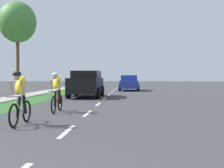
{
  "coord_description": "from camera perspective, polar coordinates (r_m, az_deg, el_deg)",
  "views": [
    {
      "loc": [
        1.65,
        -2.29,
        1.44
      ],
      "look_at": [
        0.17,
        21.54,
        0.8
      ],
      "focal_mm": 47.97,
      "sensor_mm": 36.0,
      "label": 1
    }
  ],
  "objects": [
    {
      "name": "lane_markings_center",
      "position": [
        26.38,
        -0.03,
        -1.59
      ],
      "size": [
        0.12,
        54.07,
        0.01
      ],
      "color": "white",
      "rests_on": "ground_plane"
    },
    {
      "name": "grass_verge",
      "position": [
        23.1,
        -11.18,
        -2.07
      ],
      "size": [
        1.96,
        70.0,
        0.01
      ],
      "primitive_type": "cube",
      "color": "#2D6026",
      "rests_on": "ground_plane"
    },
    {
      "name": "cyclist_trailing",
      "position": [
        12.1,
        -10.51,
        -1.47
      ],
      "size": [
        0.42,
        1.72,
        1.58
      ],
      "color": "black",
      "rests_on": "ground_plane"
    },
    {
      "name": "ground_plane",
      "position": [
        22.4,
        -0.67,
        -2.16
      ],
      "size": [
        120.0,
        120.0,
        0.0
      ],
      "primitive_type": "plane",
      "color": "#38383A"
    },
    {
      "name": "sidewalk_concrete",
      "position": [
        23.61,
        -15.33,
        -2.01
      ],
      "size": [
        1.57,
        70.0,
        0.1
      ],
      "primitive_type": "cube",
      "color": "#9E998E",
      "rests_on": "ground_plane"
    },
    {
      "name": "cyclist_lead",
      "position": [
        9.17,
        -17.12,
        -2.46
      ],
      "size": [
        0.42,
        1.72,
        1.58
      ],
      "color": "black",
      "rests_on": "ground_plane"
    },
    {
      "name": "street_tree_near",
      "position": [
        23.69,
        -17.57,
        11.12
      ],
      "size": [
        2.76,
        2.76,
        6.97
      ],
      "color": "brown",
      "rests_on": "ground_plane"
    },
    {
      "name": "suv_black",
      "position": [
        20.43,
        -4.9,
        0.14
      ],
      "size": [
        2.15,
        4.7,
        1.79
      ],
      "color": "black",
      "rests_on": "ground_plane"
    },
    {
      "name": "sedan_blue",
      "position": [
        29.75,
        3.27,
        0.23
      ],
      "size": [
        1.98,
        4.3,
        1.52
      ],
      "color": "#23389E",
      "rests_on": "ground_plane"
    }
  ]
}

